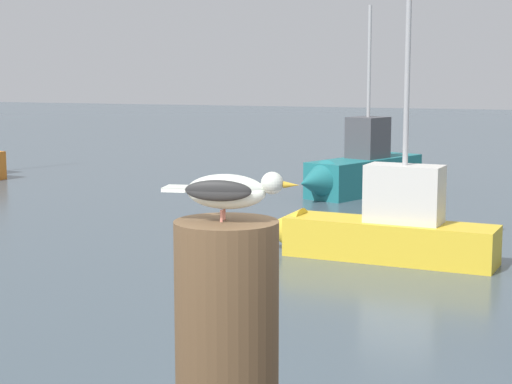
{
  "coord_description": "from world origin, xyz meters",
  "views": [
    {
      "loc": [
        1.61,
        -2.74,
        2.84
      ],
      "look_at": [
        0.71,
        -0.23,
        2.46
      ],
      "focal_mm": 60.69,
      "sensor_mm": 36.0,
      "label": 1
    }
  ],
  "objects": [
    {
      "name": "boat_teal",
      "position": [
        -2.82,
        16.32,
        0.55
      ],
      "size": [
        2.36,
        4.04,
        4.25
      ],
      "color": "#1E7075",
      "rests_on": "ground_plane"
    },
    {
      "name": "seagull",
      "position": [
        0.72,
        -0.48,
        2.49
      ],
      "size": [
        0.39,
        0.17,
        0.14
      ],
      "color": "#C67260",
      "rests_on": "mooring_post"
    },
    {
      "name": "boat_yellow",
      "position": [
        -1.03,
        9.86,
        0.47
      ],
      "size": [
        3.77,
        1.11,
        3.97
      ],
      "color": "yellow",
      "rests_on": "ground_plane"
    }
  ]
}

